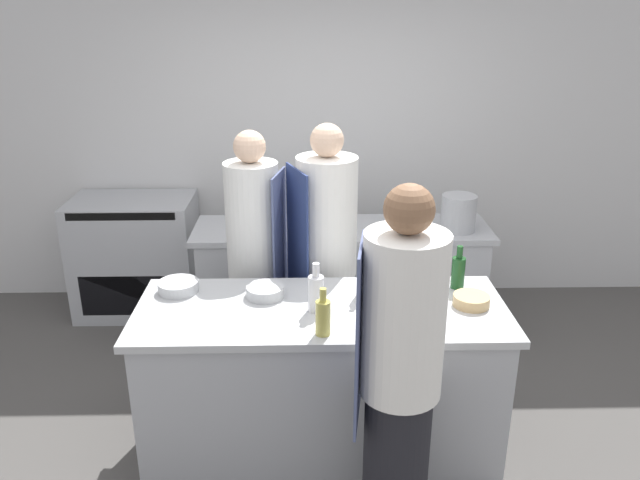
% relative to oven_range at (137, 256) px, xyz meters
% --- Properties ---
extents(ground_plane, '(16.00, 16.00, 0.00)m').
position_rel_oven_range_xyz_m(ground_plane, '(1.47, -1.77, -0.48)').
color(ground_plane, '#4C4947').
extents(wall_back, '(8.00, 0.06, 2.80)m').
position_rel_oven_range_xyz_m(wall_back, '(1.47, 0.36, 0.92)').
color(wall_back, silver).
rests_on(wall_back, ground_plane).
extents(prep_counter, '(1.98, 0.77, 0.90)m').
position_rel_oven_range_xyz_m(prep_counter, '(1.47, -1.77, -0.03)').
color(prep_counter, '#A8AAAF').
rests_on(prep_counter, ground_plane).
extents(pass_counter, '(2.13, 0.59, 0.90)m').
position_rel_oven_range_xyz_m(pass_counter, '(1.64, -0.52, -0.03)').
color(pass_counter, '#A8AAAF').
rests_on(pass_counter, ground_plane).
extents(oven_range, '(0.96, 0.61, 0.96)m').
position_rel_oven_range_xyz_m(oven_range, '(0.00, 0.00, 0.00)').
color(oven_range, '#A8AAAF').
rests_on(oven_range, ground_plane).
extents(chef_at_prep_near, '(0.39, 0.38, 1.76)m').
position_rel_oven_range_xyz_m(chef_at_prep_near, '(1.79, -2.41, 0.40)').
color(chef_at_prep_near, black).
rests_on(chef_at_prep_near, ground_plane).
extents(chef_at_stove, '(0.37, 0.36, 1.72)m').
position_rel_oven_range_xyz_m(chef_at_stove, '(1.06, -1.10, 0.39)').
color(chef_at_stove, black).
rests_on(chef_at_stove, ground_plane).
extents(chef_at_pass_far, '(0.44, 0.42, 1.76)m').
position_rel_oven_range_xyz_m(chef_at_pass_far, '(1.51, -1.11, 0.40)').
color(chef_at_pass_far, black).
rests_on(chef_at_pass_far, ground_plane).
extents(bottle_olive_oil, '(0.08, 0.08, 0.25)m').
position_rel_oven_range_xyz_m(bottle_olive_oil, '(2.24, -1.54, 0.52)').
color(bottle_olive_oil, '#19471E').
rests_on(bottle_olive_oil, prep_counter).
extents(bottle_vinegar, '(0.08, 0.08, 0.27)m').
position_rel_oven_range_xyz_m(bottle_vinegar, '(1.44, -1.80, 0.53)').
color(bottle_vinegar, silver).
rests_on(bottle_vinegar, prep_counter).
extents(bottle_wine, '(0.07, 0.07, 0.32)m').
position_rel_oven_range_xyz_m(bottle_wine, '(1.70, -1.61, 0.55)').
color(bottle_wine, black).
rests_on(bottle_wine, prep_counter).
extents(bottle_cooking_oil, '(0.08, 0.08, 0.31)m').
position_rel_oven_range_xyz_m(bottle_cooking_oil, '(1.87, -2.00, 0.54)').
color(bottle_cooking_oil, '#5B2319').
rests_on(bottle_cooking_oil, prep_counter).
extents(bottle_sauce, '(0.07, 0.07, 0.25)m').
position_rel_oven_range_xyz_m(bottle_sauce, '(1.47, -2.06, 0.52)').
color(bottle_sauce, '#B2A84C').
rests_on(bottle_sauce, prep_counter).
extents(bottle_water, '(0.07, 0.07, 0.20)m').
position_rel_oven_range_xyz_m(bottle_water, '(1.96, -1.77, 0.50)').
color(bottle_water, '#2D5175').
rests_on(bottle_water, prep_counter).
extents(bowl_mixing_large, '(0.22, 0.22, 0.06)m').
position_rel_oven_range_xyz_m(bowl_mixing_large, '(0.67, -1.56, 0.45)').
color(bowl_mixing_large, '#B7BABC').
rests_on(bowl_mixing_large, prep_counter).
extents(bowl_prep_small, '(0.21, 0.21, 0.06)m').
position_rel_oven_range_xyz_m(bowl_prep_small, '(1.16, -1.63, 0.45)').
color(bowl_prep_small, '#B7BABC').
rests_on(bowl_prep_small, prep_counter).
extents(bowl_ceramic_blue, '(0.19, 0.19, 0.06)m').
position_rel_oven_range_xyz_m(bowl_ceramic_blue, '(2.26, -1.77, 0.45)').
color(bowl_ceramic_blue, tan).
rests_on(bowl_ceramic_blue, prep_counter).
extents(cup, '(0.08, 0.08, 0.10)m').
position_rel_oven_range_xyz_m(cup, '(1.79, -1.91, 0.47)').
color(cup, '#33477F').
rests_on(cup, prep_counter).
extents(stockpot, '(0.24, 0.24, 0.26)m').
position_rel_oven_range_xyz_m(stockpot, '(2.46, -0.59, 0.55)').
color(stockpot, '#A8AAAF').
rests_on(stockpot, pass_counter).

